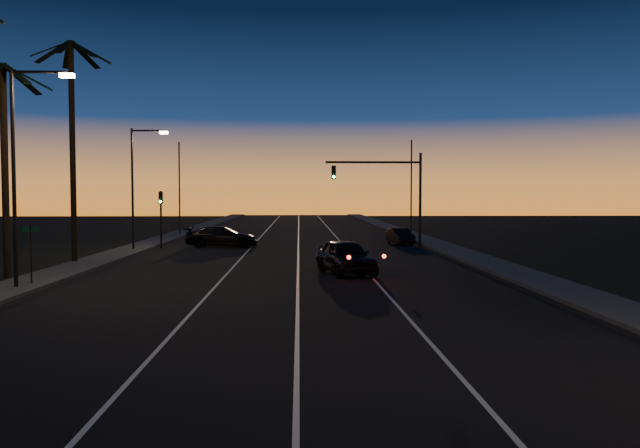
{
  "coord_description": "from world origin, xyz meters",
  "views": [
    {
      "loc": [
        0.56,
        -5.69,
        3.91
      ],
      "look_at": [
        1.43,
        20.25,
        2.69
      ],
      "focal_mm": 35.0,
      "sensor_mm": 36.0,
      "label": 1
    }
  ],
  "objects_px": {
    "lead_car": "(346,256)",
    "cross_car": "(222,237)",
    "signal_mast": "(388,183)",
    "right_car": "(400,236)"
  },
  "relations": [
    {
      "from": "lead_car",
      "to": "cross_car",
      "type": "bearing_deg",
      "value": 116.9
    },
    {
      "from": "signal_mast",
      "to": "lead_car",
      "type": "bearing_deg",
      "value": -105.88
    },
    {
      "from": "signal_mast",
      "to": "cross_car",
      "type": "height_order",
      "value": "signal_mast"
    },
    {
      "from": "lead_car",
      "to": "signal_mast",
      "type": "bearing_deg",
      "value": 74.12
    },
    {
      "from": "lead_car",
      "to": "cross_car",
      "type": "distance_m",
      "value": 17.83
    },
    {
      "from": "right_car",
      "to": "lead_car",
      "type": "bearing_deg",
      "value": -107.42
    },
    {
      "from": "cross_car",
      "to": "right_car",
      "type": "bearing_deg",
      "value": 8.66
    },
    {
      "from": "signal_mast",
      "to": "lead_car",
      "type": "relative_size",
      "value": 1.22
    },
    {
      "from": "signal_mast",
      "to": "right_car",
      "type": "relative_size",
      "value": 1.76
    },
    {
      "from": "signal_mast",
      "to": "right_car",
      "type": "bearing_deg",
      "value": 65.22
    }
  ]
}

